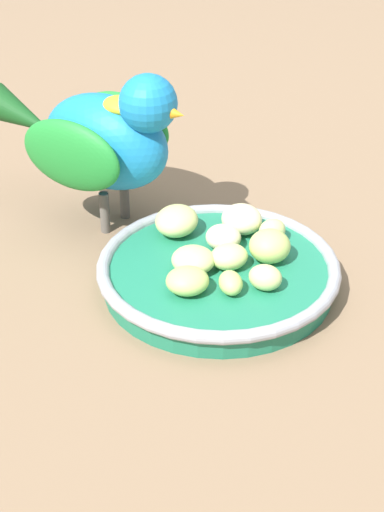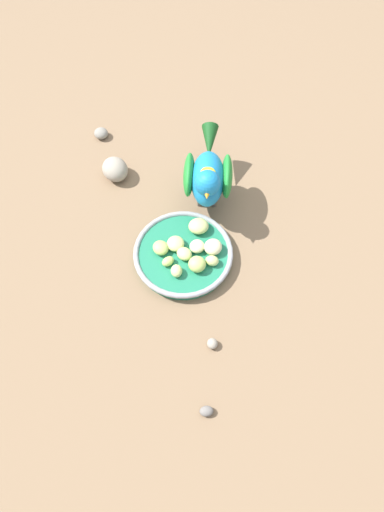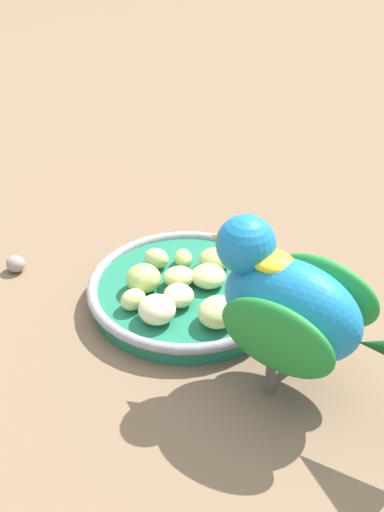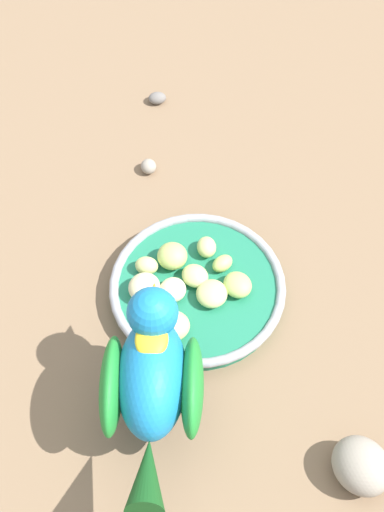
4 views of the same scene
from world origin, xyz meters
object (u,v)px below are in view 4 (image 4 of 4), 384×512
Objects in this scene: apple_piece_3 at (171,326)px; apple_piece_2 at (212,294)px; apple_piece_7 at (222,263)px; feeding_bowl at (198,289)px; pebble_2 at (157,98)px; apple_piece_5 at (144,287)px; rock_large at (361,466)px; apple_piece_4 at (238,285)px; apple_piece_1 at (207,247)px; pebble_0 at (152,165)px; apple_piece_0 at (172,256)px; apple_piece_8 at (147,266)px; parrot at (152,379)px; apple_piece_6 at (194,276)px; apple_piece_9 at (173,290)px.

apple_piece_2 is at bearing -155.67° from apple_piece_3.
apple_piece_7 is (-0.02, -0.03, -0.00)m from apple_piece_2.
feeding_bowl is 0.03m from apple_piece_2.
apple_piece_3 reaches higher than pebble_2.
apple_piece_5 is 0.28m from rock_large.
apple_piece_5 reaches higher than pebble_2.
apple_piece_5 is (0.01, -0.05, 0.00)m from apple_piece_3.
apple_piece_4 is (-0.03, -0.00, 0.00)m from apple_piece_2.
apple_piece_5 is at bearing 19.65° from apple_piece_1.
apple_piece_7 is at bearing 99.63° from pebble_0.
apple_piece_2 is 0.04m from apple_piece_7.
feeding_bowl is at bearing -63.76° from apple_piece_2.
apple_piece_4 is (-0.08, -0.03, -0.00)m from apple_piece_3.
apple_piece_0 is 0.06m from apple_piece_2.
apple_piece_3 is at bearing 91.62° from apple_piece_8.
apple_piece_8 is (0.00, -0.08, -0.00)m from apple_piece_3.
parrot is at bearing 72.52° from pebble_2.
feeding_bowl is at bearing -136.25° from apple_piece_3.
apple_piece_5 reaches higher than pebble_0.
feeding_bowl is 5.91× the size of apple_piece_4.
rock_large is at bearing 119.43° from apple_piece_5.
apple_piece_2 is at bearing 83.73° from pebble_2.
apple_piece_7 is at bearing -126.00° from apple_piece_2.
apple_piece_3 is 1.13× the size of apple_piece_5.
apple_piece_8 is at bearing -88.38° from apple_piece_3.
apple_piece_6 reaches higher than apple_piece_7.
pebble_0 is at bearing -108.93° from apple_piece_8.
rock_large is at bearing 100.54° from pebble_0.
feeding_bowl is 5.63× the size of apple_piece_2.
apple_piece_2 is at bearing 91.42° from pebble_0.
rock_large reaches higher than apple_piece_8.
apple_piece_0 is at bearing 81.88° from pebble_0.
apple_piece_6 is 0.15× the size of parrot.
apple_piece_0 is 0.26m from pebble_2.
apple_piece_2 and apple_piece_6 have the same top height.
parrot is at bearing 75.95° from apple_piece_8.
apple_piece_6 reaches higher than pebble_0.
pebble_2 is at bearing -103.87° from apple_piece_9.
apple_piece_7 is 0.97× the size of apple_piece_8.
parrot reaches higher than apple_piece_5.
rock_large is at bearing 102.13° from apple_piece_1.
apple_piece_2 is 0.17× the size of parrot.
apple_piece_4 is 1.29× the size of apple_piece_8.
apple_piece_9 reaches higher than feeding_bowl.
pebble_2 is at bearing -96.27° from apple_piece_2.
apple_piece_7 is at bearing 87.91° from pebble_2.
apple_piece_6 is 0.05m from apple_piece_8.
apple_piece_1 is 0.42× the size of rock_large.
apple_piece_0 is 0.18m from parrot.
pebble_2 is (-0.13, -0.41, -0.08)m from parrot.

